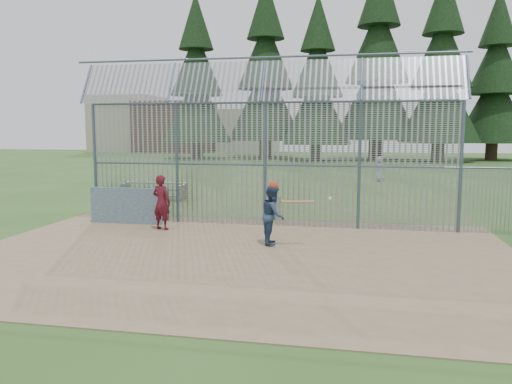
% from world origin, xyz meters
% --- Properties ---
extents(ground, '(120.00, 120.00, 0.00)m').
position_xyz_m(ground, '(0.00, 0.00, 0.00)').
color(ground, '#2D511E').
rests_on(ground, ground).
extents(dirt_infield, '(14.00, 10.00, 0.02)m').
position_xyz_m(dirt_infield, '(0.00, -0.50, 0.01)').
color(dirt_infield, '#756047').
rests_on(dirt_infield, ground).
extents(dugout_wall, '(2.50, 0.12, 1.20)m').
position_xyz_m(dugout_wall, '(-4.60, 2.90, 0.62)').
color(dugout_wall, '#38566B').
rests_on(dugout_wall, dirt_infield).
extents(batter, '(0.69, 0.84, 1.61)m').
position_xyz_m(batter, '(0.70, 0.86, 0.82)').
color(batter, navy).
rests_on(batter, dirt_infield).
extents(onlooker, '(0.72, 0.57, 1.72)m').
position_xyz_m(onlooker, '(-3.05, 2.18, 0.88)').
color(onlooker, maroon).
rests_on(onlooker, dirt_infield).
extents(bg_kid_standing, '(0.85, 0.69, 1.51)m').
position_xyz_m(bg_kid_standing, '(4.37, 18.77, 0.76)').
color(bg_kid_standing, gray).
rests_on(bg_kid_standing, ground).
extents(batting_gear, '(1.70, 0.42, 0.55)m').
position_xyz_m(batting_gear, '(0.88, 0.83, 1.53)').
color(batting_gear, red).
rests_on(batting_gear, ground).
extents(trash_can, '(0.56, 0.56, 0.82)m').
position_xyz_m(trash_can, '(0.01, 5.32, 0.38)').
color(trash_can, gray).
rests_on(trash_can, ground).
extents(bleacher, '(3.00, 0.95, 0.72)m').
position_xyz_m(bleacher, '(-6.05, 8.70, 0.41)').
color(bleacher, gray).
rests_on(bleacher, ground).
extents(backstop_fence, '(20.09, 0.81, 5.30)m').
position_xyz_m(backstop_fence, '(1.81, 3.43, 2.36)').
color(backstop_fence, '#47566B').
rests_on(backstop_fence, ground).
extents(conifer_row, '(38.48, 12.26, 20.20)m').
position_xyz_m(conifer_row, '(1.93, 41.51, 10.83)').
color(conifer_row, '#332319').
rests_on(conifer_row, ground).
extents(distant_buildings, '(26.50, 10.50, 8.00)m').
position_xyz_m(distant_buildings, '(-23.18, 56.49, 3.60)').
color(distant_buildings, brown).
rests_on(distant_buildings, ground).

